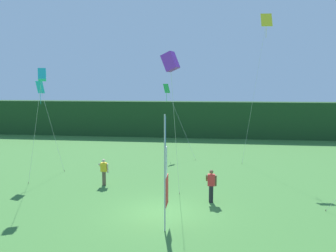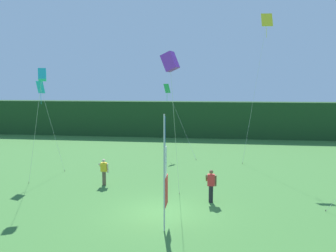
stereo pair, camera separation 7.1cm
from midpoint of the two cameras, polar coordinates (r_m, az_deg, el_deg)
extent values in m
plane|color=#3D7533|center=(16.36, -1.15, -14.19)|extent=(120.00, 120.00, 0.00)
cube|color=#1E421E|center=(39.43, 4.12, 1.14)|extent=(80.00, 2.40, 4.04)
cylinder|color=#B7B7BC|center=(13.73, -0.69, -7.92)|extent=(0.06, 0.06, 4.73)
cube|color=red|center=(14.46, -0.39, -10.80)|extent=(0.02, 0.97, 1.26)
cube|color=white|center=(13.95, -0.50, -6.08)|extent=(0.02, 0.60, 1.26)
cube|color=blue|center=(13.55, -0.61, -1.03)|extent=(0.02, 0.23, 1.26)
cylinder|color=brown|center=(20.82, -10.66, -8.52)|extent=(0.22, 0.22, 0.82)
cube|color=yellow|center=(20.66, -10.70, -6.73)|extent=(0.36, 0.20, 0.52)
sphere|color=beige|center=(20.57, -10.72, -5.69)|extent=(0.20, 0.20, 0.20)
cylinder|color=beige|center=(20.78, -11.26, -6.56)|extent=(0.09, 0.48, 0.42)
cylinder|color=beige|center=(20.61, -10.08, -6.92)|extent=(0.09, 0.14, 0.56)
cylinder|color=black|center=(17.71, 7.04, -11.13)|extent=(0.22, 0.22, 0.85)
cube|color=red|center=(17.50, 7.07, -8.88)|extent=(0.36, 0.20, 0.59)
sphere|color=brown|center=(17.39, 7.09, -7.56)|extent=(0.20, 0.20, 0.20)
cylinder|color=brown|center=(17.54, 6.32, -8.59)|extent=(0.09, 0.48, 0.42)
cylinder|color=brown|center=(17.51, 7.83, -8.97)|extent=(0.09, 0.14, 0.56)
cylinder|color=brown|center=(26.51, 12.10, -6.07)|extent=(0.03, 0.03, 0.08)
cylinder|color=silver|center=(26.17, 14.00, 5.29)|extent=(1.53, 0.45, 10.56)
cube|color=yellow|center=(26.89, 15.95, 16.57)|extent=(0.83, 0.58, 0.99)
cylinder|color=yellow|center=(26.75, 15.89, 14.66)|extent=(0.02, 0.02, 0.70)
cylinder|color=brown|center=(18.11, 24.59, -12.58)|extent=(0.03, 0.03, 0.08)
cylinder|color=brown|center=(18.97, 1.80, -11.08)|extent=(0.03, 0.03, 0.08)
cylinder|color=silver|center=(17.14, 1.10, -1.25)|extent=(0.24, 2.23, 6.93)
cube|color=purple|center=(15.92, 0.26, 10.63)|extent=(0.91, 0.72, 0.94)
cylinder|color=brown|center=(22.55, -22.22, -8.69)|extent=(0.03, 0.03, 0.08)
cylinder|color=silver|center=(21.08, -21.30, -0.90)|extent=(1.72, 1.07, 6.43)
cube|color=#23B2C6|center=(20.05, -20.27, 7.99)|extent=(0.62, 0.71, 0.71)
cylinder|color=brown|center=(24.76, -16.89, -7.12)|extent=(0.03, 0.03, 0.08)
cylinder|color=silver|center=(24.17, -18.68, -0.69)|extent=(1.13, 0.75, 5.74)
cube|color=#23B2C6|center=(23.92, -20.53, 6.06)|extent=(0.62, 0.38, 0.80)
cylinder|color=#23B2C6|center=(23.93, -20.46, 4.25)|extent=(0.02, 0.02, 0.70)
cylinder|color=brown|center=(27.32, 4.57, -5.56)|extent=(0.03, 0.03, 0.08)
cylinder|color=silver|center=(28.29, 2.03, 0.55)|extent=(2.71, 2.67, 5.61)
cube|color=green|center=(29.60, -0.31, 6.26)|extent=(0.59, 0.64, 0.78)
cylinder|color=green|center=(29.62, -0.30, 4.79)|extent=(0.02, 0.02, 0.70)
camera|label=1|loc=(0.04, -90.10, -0.01)|focal=36.75mm
camera|label=2|loc=(0.04, 89.90, 0.01)|focal=36.75mm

